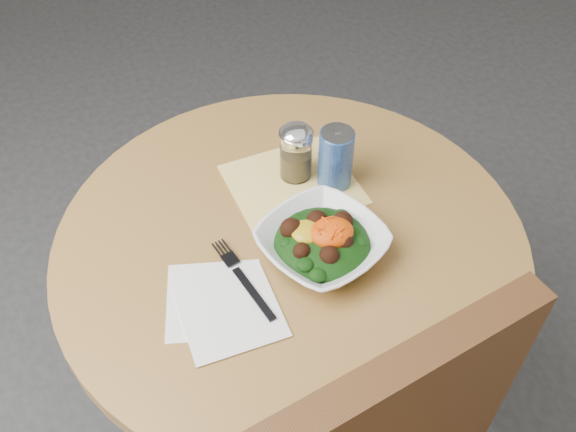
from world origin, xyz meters
name	(u,v)px	position (x,y,z in m)	size (l,w,h in m)	color
ground	(290,415)	(0.00, 0.00, 0.00)	(6.00, 6.00, 0.00)	#2B2B2D
table	(291,298)	(0.00, 0.00, 0.55)	(0.90, 0.90, 0.75)	black
cloth_napkin	(293,184)	(0.05, 0.13, 0.75)	(0.25, 0.23, 0.00)	#F4AD0C
paper_napkins	(222,306)	(-0.17, -0.11, 0.75)	(0.20, 0.22, 0.00)	white
salad_bowl	(322,242)	(0.04, -0.06, 0.78)	(0.29, 0.29, 0.08)	white
fork	(242,276)	(-0.12, -0.06, 0.76)	(0.06, 0.20, 0.00)	black
spice_shaker	(296,153)	(0.07, 0.16, 0.81)	(0.07, 0.07, 0.13)	silver
beverage_can	(336,158)	(0.14, 0.11, 0.82)	(0.07, 0.07, 0.13)	navy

